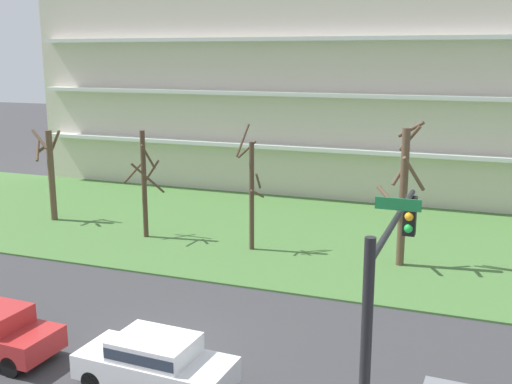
# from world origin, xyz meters

# --- Properties ---
(ground) EXTENTS (160.00, 160.00, 0.00)m
(ground) POSITION_xyz_m (0.00, 0.00, 0.00)
(ground) COLOR #38383A
(grass_lawn_strip) EXTENTS (80.00, 16.00, 0.08)m
(grass_lawn_strip) POSITION_xyz_m (0.00, 14.00, 0.04)
(grass_lawn_strip) COLOR #477238
(grass_lawn_strip) RESTS_ON ground
(apartment_building) EXTENTS (43.13, 13.13, 13.37)m
(apartment_building) POSITION_xyz_m (0.00, 28.09, 6.68)
(apartment_building) COLOR beige
(apartment_building) RESTS_ON ground
(tree_far_left) EXTENTS (1.53, 1.59, 5.16)m
(tree_far_left) POSITION_xyz_m (-13.17, 11.70, 2.86)
(tree_far_left) COLOR brown
(tree_far_left) RESTS_ON ground
(tree_left) EXTENTS (2.10, 2.08, 5.48)m
(tree_left) POSITION_xyz_m (-6.61, 10.65, 2.89)
(tree_left) COLOR #4C3828
(tree_left) RESTS_ON ground
(tree_center) EXTENTS (1.27, 1.26, 5.95)m
(tree_center) POSITION_xyz_m (-0.89, 10.64, 2.86)
(tree_center) COLOR #4C3828
(tree_center) RESTS_ON ground
(tree_right) EXTENTS (2.07, 1.89, 6.38)m
(tree_right) POSITION_xyz_m (6.01, 10.84, 3.33)
(tree_right) COLOR brown
(tree_right) RESTS_ON ground
(sedan_white_center_left) EXTENTS (4.47, 1.98, 1.57)m
(sedan_white_center_left) POSITION_xyz_m (1.16, -2.00, 0.87)
(sedan_white_center_left) COLOR white
(sedan_white_center_left) RESTS_ON ground
(traffic_signal_mast) EXTENTS (0.90, 5.40, 6.41)m
(traffic_signal_mast) POSITION_xyz_m (7.74, -4.80, 4.39)
(traffic_signal_mast) COLOR black
(traffic_signal_mast) RESTS_ON ground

